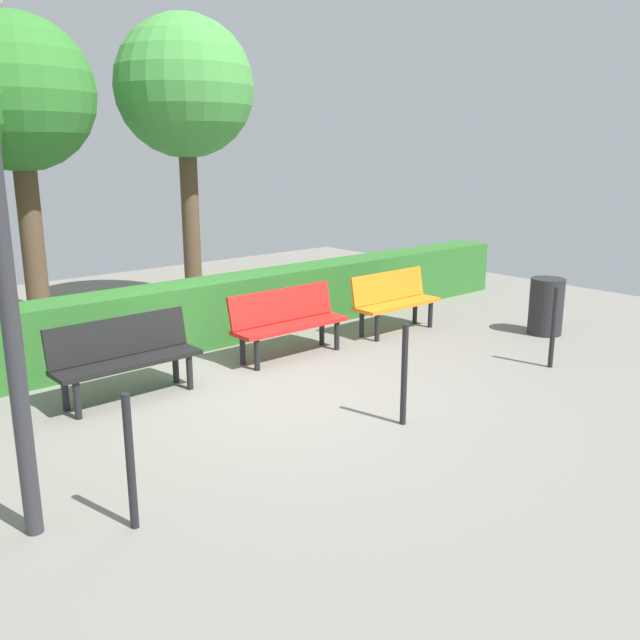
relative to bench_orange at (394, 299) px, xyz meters
The scene contains 11 objects.
ground_plane 3.06m from the bench_orange, 15.84° to the left, with size 16.00×16.00×0.00m, color gray.
bench_orange is the anchor object (origin of this frame).
bench_red 1.92m from the bench_orange, ahead, with size 1.60×0.47×0.86m.
bench_black 4.15m from the bench_orange, ahead, with size 1.58×0.48×0.86m.
hedge_row 2.34m from the bench_orange, 31.02° to the right, with size 11.04×0.62×0.88m, color #2D6B28.
tree_near 4.52m from the bench_orange, 63.96° to the right, with size 2.13×2.13×4.57m.
tree_mid 5.80m from the bench_orange, 39.83° to the right, with size 2.06×2.06×4.34m.
railing_post_near 2.43m from the bench_orange, 94.78° to the left, with size 0.06×0.06×1.00m, color black.
railing_post_mid 3.46m from the bench_orange, 44.42° to the left, with size 0.06×0.06×1.00m, color black.
railing_post_far 5.80m from the bench_orange, 24.67° to the left, with size 0.06×0.06×1.00m, color black.
trash_bin 2.17m from the bench_orange, 134.77° to the left, with size 0.48×0.48×0.81m, color #262628.
Camera 1 is at (4.17, 5.65, 2.59)m, focal length 37.91 mm.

